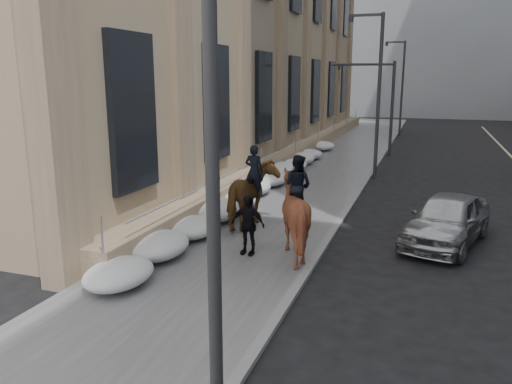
{
  "coord_description": "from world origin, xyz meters",
  "views": [
    {
      "loc": [
        5.36,
        -11.47,
        5.0
      ],
      "look_at": [
        0.67,
        2.05,
        1.7
      ],
      "focal_mm": 35.0,
      "sensor_mm": 36.0,
      "label": 1
    }
  ],
  "objects_px": {
    "mounted_horse_right": "(294,212)",
    "car_silver": "(447,219)",
    "pedestrian": "(248,225)",
    "mounted_horse_left": "(252,194)"
  },
  "relations": [
    {
      "from": "mounted_horse_left",
      "to": "car_silver",
      "type": "distance_m",
      "value": 6.12
    },
    {
      "from": "mounted_horse_left",
      "to": "car_silver",
      "type": "bearing_deg",
      "value": -171.28
    },
    {
      "from": "mounted_horse_right",
      "to": "car_silver",
      "type": "bearing_deg",
      "value": -128.56
    },
    {
      "from": "car_silver",
      "to": "mounted_horse_right",
      "type": "bearing_deg",
      "value": -129.9
    },
    {
      "from": "mounted_horse_right",
      "to": "car_silver",
      "type": "relative_size",
      "value": 0.61
    },
    {
      "from": "mounted_horse_left",
      "to": "pedestrian",
      "type": "relative_size",
      "value": 1.6
    },
    {
      "from": "mounted_horse_right",
      "to": "car_silver",
      "type": "xyz_separation_m",
      "value": [
        4.1,
        2.71,
        -0.57
      ]
    },
    {
      "from": "car_silver",
      "to": "pedestrian",
      "type": "bearing_deg",
      "value": -132.86
    },
    {
      "from": "mounted_horse_right",
      "to": "pedestrian",
      "type": "xyz_separation_m",
      "value": [
        -1.22,
        -0.42,
        -0.38
      ]
    },
    {
      "from": "mounted_horse_right",
      "to": "mounted_horse_left",
      "type": "bearing_deg",
      "value": -28.44
    }
  ]
}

